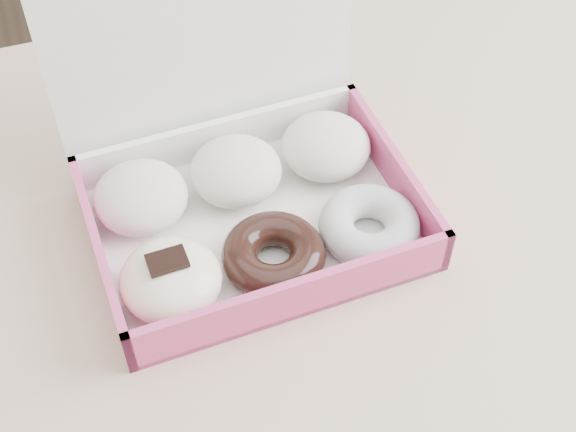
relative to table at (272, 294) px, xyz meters
name	(u,v)px	position (x,y,z in m)	size (l,w,h in m)	color
table	(272,294)	(0.00, 0.00, 0.00)	(1.20, 0.80, 0.75)	tan
donut_box	(244,193)	(-0.01, 0.04, 0.11)	(0.31, 0.26, 0.22)	white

